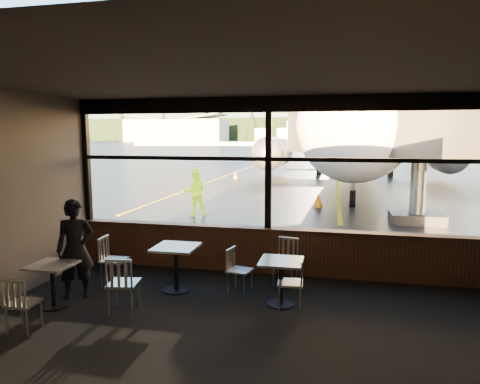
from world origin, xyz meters
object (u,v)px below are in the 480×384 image
(chair_near_w, at_px, (240,271))
(chair_mid_w, at_px, (114,261))
(cafe_table_near, at_px, (281,283))
(airliner, at_px, (357,90))
(jet_bridge, at_px, (414,142))
(cone_nose, at_px, (318,200))
(chair_near_e, at_px, (290,283))
(chair_mid_s, at_px, (124,284))
(passenger, at_px, (76,249))
(ground_crew, at_px, (195,192))
(cafe_table_mid, at_px, (176,269))
(cafe_table_left, at_px, (53,286))
(chair_near_n, at_px, (285,262))
(chair_left_s, at_px, (23,304))
(cone_wing, at_px, (236,175))

(chair_near_w, height_order, chair_mid_w, chair_mid_w)
(cafe_table_near, distance_m, chair_near_w, 0.86)
(airliner, bearing_deg, chair_mid_w, -100.49)
(jet_bridge, xyz_separation_m, cone_nose, (-2.91, 2.93, -2.30))
(chair_near_e, distance_m, chair_mid_s, 2.62)
(passenger, relative_size, ground_crew, 1.03)
(cafe_table_mid, height_order, cone_nose, cafe_table_mid)
(cone_nose, bearing_deg, ground_crew, -145.80)
(chair_near_w, bearing_deg, cafe_table_near, 76.62)
(airliner, xyz_separation_m, chair_mid_w, (-5.25, -22.53, -5.26))
(passenger, bearing_deg, jet_bridge, 19.37)
(cafe_table_left, height_order, chair_near_w, chair_near_w)
(chair_near_w, xyz_separation_m, passenger, (-2.67, -0.79, 0.44))
(cafe_table_mid, bearing_deg, ground_crew, 105.72)
(chair_near_n, xyz_separation_m, cone_nose, (0.27, 9.08, -0.17))
(cafe_table_near, xyz_separation_m, cone_nose, (0.23, 10.02, -0.11))
(airliner, xyz_separation_m, chair_left_s, (-5.54, -24.57, -5.31))
(chair_mid_w, height_order, cone_wing, chair_mid_w)
(ground_crew, bearing_deg, chair_left_s, 66.55)
(chair_near_w, bearing_deg, passenger, -60.93)
(cafe_table_mid, xyz_separation_m, chair_left_s, (-1.53, -1.97, 0.00))
(cafe_table_mid, distance_m, chair_near_e, 2.09)
(chair_near_n, relative_size, chair_left_s, 1.07)
(cafe_table_mid, distance_m, chair_near_w, 1.14)
(cafe_table_near, height_order, passenger, passenger)
(chair_near_n, bearing_deg, cone_nose, -81.67)
(cone_nose, height_order, cone_wing, cone_nose)
(chair_near_n, xyz_separation_m, cone_wing, (-5.36, 19.16, -0.21))
(chair_near_n, relative_size, cone_wing, 1.93)
(cafe_table_near, relative_size, ground_crew, 0.46)
(chair_mid_s, xyz_separation_m, ground_crew, (-1.51, 8.06, 0.35))
(cone_wing, bearing_deg, chair_mid_s, -81.73)
(chair_left_s, xyz_separation_m, cone_nose, (3.66, 11.74, -0.14))
(airliner, xyz_separation_m, cafe_table_left, (-5.68, -23.72, -5.36))
(jet_bridge, xyz_separation_m, passenger, (-6.58, -7.50, -1.72))
(chair_near_e, xyz_separation_m, chair_left_s, (-3.59, -1.62, -0.01))
(chair_near_e, relative_size, ground_crew, 0.51)
(cone_wing, bearing_deg, ground_crew, -83.22)
(cafe_table_left, relative_size, ground_crew, 0.44)
(ground_crew, bearing_deg, cone_nose, -172.06)
(jet_bridge, bearing_deg, chair_left_s, -126.69)
(cafe_table_near, xyz_separation_m, chair_mid_s, (-2.35, -0.83, 0.09))
(airliner, height_order, chair_left_s, airliner)
(cafe_table_mid, bearing_deg, passenger, -156.82)
(cafe_table_left, xyz_separation_m, ground_crew, (-0.30, 8.11, 0.46))
(cafe_table_near, height_order, cafe_table_left, cafe_table_near)
(cafe_table_near, distance_m, cone_nose, 10.02)
(jet_bridge, relative_size, cone_nose, 21.93)
(cone_wing, bearing_deg, chair_left_s, -84.84)
(jet_bridge, bearing_deg, chair_near_n, -117.31)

